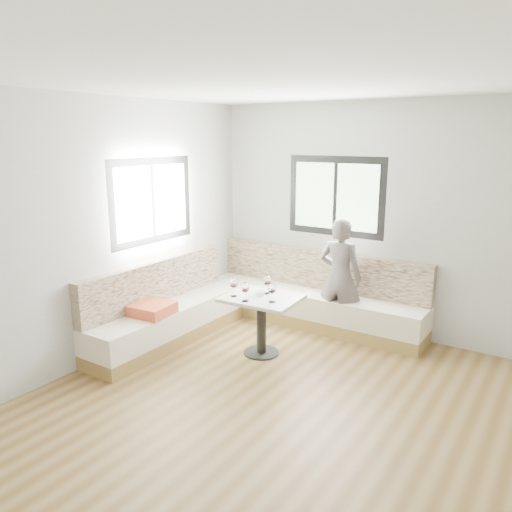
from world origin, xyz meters
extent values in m
cube|color=brown|center=(0.00, 0.00, 0.00)|extent=(5.00, 5.00, 0.01)
cube|color=white|center=(0.00, 0.00, 2.80)|extent=(5.00, 5.00, 0.01)
cube|color=#B7B7B2|center=(0.00, 2.50, 1.40)|extent=(5.00, 0.01, 2.80)
cube|color=#B7B7B2|center=(-2.50, 0.00, 1.40)|extent=(0.01, 5.00, 2.80)
cube|color=black|center=(-0.90, 2.49, 1.65)|extent=(1.30, 0.02, 1.00)
cube|color=black|center=(-2.49, 0.90, 1.65)|extent=(0.02, 1.30, 1.00)
cube|color=olive|center=(-1.05, 2.23, 0.08)|extent=(2.90, 0.55, 0.16)
cube|color=#F0E1C7|center=(-1.05, 2.23, 0.30)|extent=(2.90, 0.55, 0.29)
cube|color=beige|center=(-1.05, 2.43, 0.70)|extent=(2.90, 0.14, 0.50)
cube|color=olive|center=(-2.23, 0.82, 0.08)|extent=(0.55, 2.25, 0.16)
cube|color=#F0E1C7|center=(-2.23, 0.82, 0.30)|extent=(0.55, 2.25, 0.29)
cube|color=beige|center=(-2.43, 0.82, 0.70)|extent=(0.14, 2.25, 0.50)
cube|color=#C33A2D|center=(-2.15, 0.48, 0.51)|extent=(0.45, 0.45, 0.12)
cylinder|color=black|center=(-1.12, 1.12, 0.01)|extent=(0.40, 0.40, 0.02)
cylinder|color=black|center=(-1.12, 1.12, 0.32)|extent=(0.11, 0.11, 0.63)
cube|color=silver|center=(-1.12, 1.12, 0.65)|extent=(0.85, 0.69, 0.04)
imported|color=#5A5151|center=(-0.63, 2.12, 0.73)|extent=(0.54, 0.36, 1.46)
cylinder|color=white|center=(-1.16, 1.16, 0.69)|extent=(0.10, 0.10, 0.04)
sphere|color=black|center=(-1.14, 1.17, 0.70)|extent=(0.02, 0.02, 0.02)
sphere|color=black|center=(-1.17, 1.17, 0.70)|extent=(0.02, 0.02, 0.02)
sphere|color=black|center=(-1.16, 1.14, 0.70)|extent=(0.02, 0.02, 0.02)
cylinder|color=white|center=(-1.38, 0.96, 0.67)|extent=(0.07, 0.07, 0.01)
cylinder|color=white|center=(-1.38, 0.96, 0.72)|extent=(0.01, 0.01, 0.09)
ellipsoid|color=white|center=(-1.38, 0.96, 0.82)|extent=(0.09, 0.09, 0.11)
cylinder|color=#41020F|center=(-1.38, 0.96, 0.80)|extent=(0.06, 0.06, 0.02)
cylinder|color=white|center=(-1.18, 0.89, 0.67)|extent=(0.07, 0.07, 0.01)
cylinder|color=white|center=(-1.18, 0.89, 0.72)|extent=(0.01, 0.01, 0.09)
ellipsoid|color=white|center=(-1.18, 0.89, 0.82)|extent=(0.09, 0.09, 0.11)
cylinder|color=#41020F|center=(-1.18, 0.89, 0.80)|extent=(0.06, 0.06, 0.02)
cylinder|color=white|center=(-0.92, 1.03, 0.67)|extent=(0.07, 0.07, 0.01)
cylinder|color=white|center=(-0.92, 1.03, 0.72)|extent=(0.01, 0.01, 0.09)
ellipsoid|color=white|center=(-0.92, 1.03, 0.82)|extent=(0.09, 0.09, 0.11)
cylinder|color=#41020F|center=(-0.92, 1.03, 0.80)|extent=(0.06, 0.06, 0.02)
cylinder|color=white|center=(-1.13, 1.25, 0.67)|extent=(0.07, 0.07, 0.01)
cylinder|color=white|center=(-1.13, 1.25, 0.72)|extent=(0.01, 0.01, 0.09)
ellipsoid|color=white|center=(-1.13, 1.25, 0.82)|extent=(0.09, 0.09, 0.11)
cylinder|color=#41020F|center=(-1.13, 1.25, 0.80)|extent=(0.06, 0.06, 0.02)
camera|label=1|loc=(1.71, -3.26, 2.38)|focal=35.00mm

